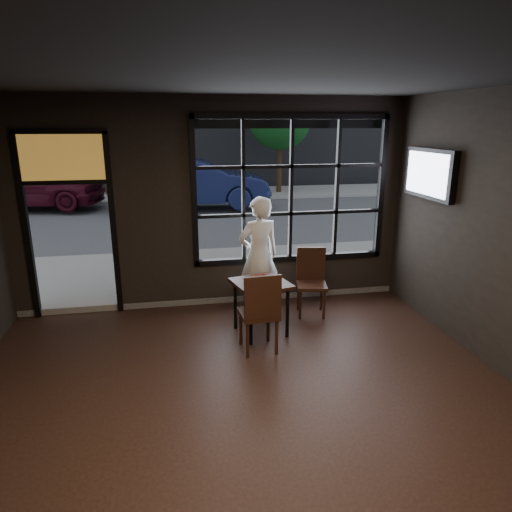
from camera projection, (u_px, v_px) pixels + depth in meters
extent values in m
cube|color=black|center=(258.00, 450.00, 4.08)|extent=(6.00, 7.00, 0.02)
cube|color=black|center=(258.00, 63.00, 3.18)|extent=(6.00, 7.00, 0.02)
cube|color=black|center=(291.00, 190.00, 7.09)|extent=(3.06, 0.12, 2.28)
cube|color=orange|center=(62.00, 157.00, 6.34)|extent=(1.20, 0.06, 0.70)
cube|color=#545456|center=(180.00, 173.00, 26.72)|extent=(60.00, 41.00, 0.04)
cube|color=#5B5956|center=(174.00, 29.00, 23.66)|extent=(28.00, 12.00, 15.00)
cube|color=black|center=(261.00, 307.00, 6.25)|extent=(0.84, 0.84, 0.75)
cube|color=black|center=(258.00, 311.00, 5.74)|extent=(0.49, 0.49, 1.06)
cube|color=black|center=(312.00, 283.00, 6.82)|extent=(0.51, 0.51, 1.01)
imported|color=white|center=(259.00, 256.00, 6.83)|extent=(0.74, 0.59, 1.79)
imported|color=silver|center=(253.00, 283.00, 5.95)|extent=(0.14, 0.14, 0.10)
cube|color=black|center=(430.00, 174.00, 6.37)|extent=(0.13, 1.18, 0.69)
imported|color=#161E49|center=(195.00, 183.00, 15.08)|extent=(4.97, 2.01, 1.61)
imported|color=#410B18|center=(29.00, 183.00, 15.00)|extent=(5.00, 2.77, 1.61)
cylinder|color=#332114|center=(106.00, 165.00, 17.74)|extent=(0.22, 0.22, 2.46)
sphere|color=#134C1A|center=(101.00, 111.00, 17.18)|extent=(2.68, 2.68, 2.68)
cylinder|color=#332114|center=(279.00, 166.00, 18.38)|extent=(0.21, 0.21, 2.28)
sphere|color=#286E25|center=(280.00, 118.00, 17.86)|extent=(2.49, 2.49, 2.49)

